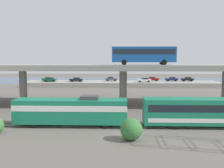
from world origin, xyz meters
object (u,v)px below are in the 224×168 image
object	(u,v)px
parked_car_5	(76,79)
parked_car_7	(187,79)
parked_car_0	(111,79)
parked_car_3	(172,79)
parked_car_1	(50,79)
parked_car_4	(152,79)
train_locomotive	(65,110)
parked_car_6	(48,79)
parked_car_2	(144,80)
transit_bus_on_overpass	(144,54)

from	to	relation	value
parked_car_5	parked_car_7	world-z (taller)	same
parked_car_0	parked_car_5	distance (m)	12.33
parked_car_0	parked_car_3	world-z (taller)	same
parked_car_1	parked_car_7	size ratio (longest dim) A/B	1.00
parked_car_4	parked_car_0	bearing A→B (deg)	-177.21
train_locomotive	parked_car_4	xyz separation A→B (m)	(19.10, 53.82, 0.13)
parked_car_1	parked_car_4	world-z (taller)	same
parked_car_6	parked_car_7	size ratio (longest dim) A/B	0.96
train_locomotive	parked_car_4	world-z (taller)	train_locomotive
parked_car_1	parked_car_5	world-z (taller)	same
parked_car_1	parked_car_5	bearing A→B (deg)	-178.39
parked_car_2	parked_car_7	bearing A→B (deg)	-164.89
transit_bus_on_overpass	parked_car_1	world-z (taller)	transit_bus_on_overpass
parked_car_1	parked_car_0	bearing A→B (deg)	-170.77
train_locomotive	parked_car_3	bearing A→B (deg)	-115.88
train_locomotive	parked_car_6	xyz separation A→B (m)	(-17.99, 51.98, 0.13)
parked_car_3	parked_car_6	xyz separation A→B (m)	(-43.81, -1.25, -0.00)
parked_car_4	parked_car_7	distance (m)	12.20
parked_car_2	parked_car_4	xyz separation A→B (m)	(3.40, 4.89, -0.00)
transit_bus_on_overpass	parked_car_0	world-z (taller)	transit_bus_on_overpass
transit_bus_on_overpass	parked_car_7	world-z (taller)	transit_bus_on_overpass
parked_car_7	parked_car_3	bearing A→B (deg)	-0.90
transit_bus_on_overpass	parked_car_1	size ratio (longest dim) A/B	2.87
parked_car_0	parked_car_5	size ratio (longest dim) A/B	0.94
parked_car_0	parked_car_7	size ratio (longest dim) A/B	1.00
parked_car_0	parked_car_3	xyz separation A→B (m)	(21.47, 0.12, 0.00)
parked_car_3	parked_car_7	distance (m)	5.46
parked_car_5	parked_car_0	bearing A→B (deg)	-165.17
train_locomotive	transit_bus_on_overpass	size ratio (longest dim) A/B	1.36
parked_car_6	parked_car_4	bearing A→B (deg)	-177.15
parked_car_0	parked_car_6	size ratio (longest dim) A/B	1.04
parked_car_0	parked_car_6	bearing A→B (deg)	-177.12
parked_car_3	parked_car_5	bearing A→B (deg)	5.61
parked_car_1	parked_car_4	xyz separation A→B (m)	(35.75, 4.13, 0.00)
parked_car_2	parked_car_5	world-z (taller)	same
parked_car_6	parked_car_7	distance (m)	49.28
parked_car_0	parked_car_4	world-z (taller)	same
parked_car_4	parked_car_5	distance (m)	26.95
parked_car_1	parked_car_6	world-z (taller)	same
train_locomotive	parked_car_6	world-z (taller)	train_locomotive
transit_bus_on_overpass	parked_car_1	bearing A→B (deg)	128.84
parked_car_4	parked_car_7	world-z (taller)	same
parked_car_1	parked_car_6	bearing A→B (deg)	-59.64
parked_car_1	parked_car_7	distance (m)	48.05
parked_car_2	parked_car_5	bearing A→B (deg)	-2.50
parked_car_6	transit_bus_on_overpass	bearing A→B (deg)	128.37
transit_bus_on_overpass	parked_car_6	xyz separation A→B (m)	(-29.94, 37.81, -7.81)
parked_car_3	parked_car_7	bearing A→B (deg)	179.10
transit_bus_on_overpass	parked_car_6	bearing A→B (deg)	128.37
parked_car_6	parked_car_3	bearing A→B (deg)	-178.37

